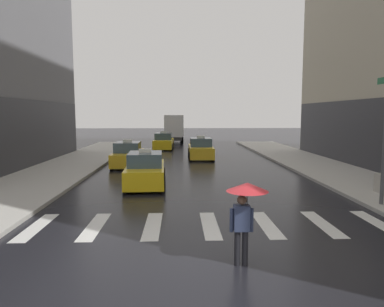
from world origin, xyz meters
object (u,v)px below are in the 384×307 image
Objects in this scene: taxi_second at (128,155)px; pedestrian_with_umbrella at (245,201)px; box_truck at (174,127)px; taxi_lead at (145,171)px; taxi_fourth at (164,142)px; taxi_third at (201,149)px.

pedestrian_with_umbrella reaches higher than taxi_second.
taxi_lead is at bearing -92.17° from box_truck.
taxi_second is 20.16m from box_truck.
pedestrian_with_umbrella is (3.02, -27.39, 0.79)m from taxi_fourth.
taxi_third is 8.19m from taxi_fourth.
taxi_third is 0.60× the size of box_truck.
taxi_lead is 1.00× the size of taxi_fourth.
taxi_third is (3.35, 10.43, 0.00)m from taxi_lead.
taxi_second is (-1.77, 6.51, 0.00)m from taxi_lead.
taxi_lead is 0.61× the size of box_truck.
taxi_second is 16.70m from pedestrian_with_umbrella.
box_truck is at bearing 98.36° from taxi_third.
taxi_second is 2.35× the size of pedestrian_with_umbrella.
pedestrian_with_umbrella reaches higher than taxi_fourth.
taxi_second and taxi_fourth have the same top height.
pedestrian_with_umbrella is at bearing -90.59° from taxi_third.
box_truck is at bearing 93.43° from pedestrian_with_umbrella.
taxi_lead is 26.49m from box_truck.
taxi_lead and taxi_third have the same top height.
taxi_fourth is 0.61× the size of box_truck.
taxi_third is 2.34× the size of pedestrian_with_umbrella.
taxi_fourth is 8.60m from box_truck.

